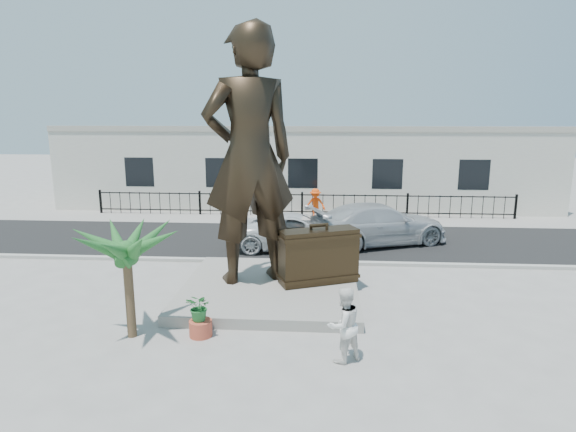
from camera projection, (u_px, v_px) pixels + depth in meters
The scene contains 16 objects.
ground at pixel (283, 314), 13.10m from camera, with size 100.00×100.00×0.00m, color #9E9991.
street at pixel (298, 239), 20.91m from camera, with size 40.00×7.00×0.01m, color black.
curb at pixel (293, 262), 17.48m from camera, with size 40.00×0.25×0.12m, color #A5A399.
far_sidewalk at pixel (301, 219), 24.81m from camera, with size 40.00×2.50×0.02m, color #9E9991.
plinth at pixel (270, 288), 14.57m from camera, with size 5.20×5.20×0.30m, color gray.
fence at pixel (302, 205), 25.47m from camera, with size 22.00×0.10×1.20m, color black.
building at pixel (305, 166), 29.23m from camera, with size 28.00×7.00×4.40m, color silver.
statue at pixel (249, 157), 14.18m from camera, with size 2.76×1.81×7.58m, color black.
suitcase at pixel (319, 256), 14.52m from camera, with size 2.35×0.75×1.65m, color black.
tourist at pixel (344, 325), 10.44m from camera, with size 0.82×0.64×1.70m, color white.
car_white at pixel (297, 231), 19.35m from camera, with size 2.31×5.01×1.39m, color silver.
car_silver at pixel (378, 224), 19.96m from camera, with size 2.38×5.85×1.70m, color #A8ABAD.
worker at pixel (315, 204), 24.54m from camera, with size 1.03×0.59×1.60m, color #FC4A0D.
palm_tree at pixel (133, 336), 11.78m from camera, with size 1.80×1.80×3.20m, color #205A23, non-canonical shape.
planter at pixel (201, 328), 11.76m from camera, with size 0.56×0.56×0.40m, color #BA4831.
shrub at pixel (200, 307), 11.64m from camera, with size 0.63×0.54×0.70m, color #22692D.
Camera 1 is at (0.98, -12.22, 5.34)m, focal length 30.00 mm.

